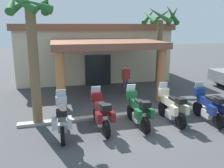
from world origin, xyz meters
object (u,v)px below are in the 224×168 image
(motel_building, at_px, (91,50))
(motorcycle_blue, at_px, (209,107))
(pedestrian, at_px, (126,78))
(motorcycle_green, at_px, (138,110))
(motorcycle_cream, at_px, (172,107))
(motorcycle_silver, at_px, (62,118))
(motorcycle_maroon, at_px, (101,113))
(palm_tree_near_portico, at_px, (160,27))
(palm_tree_roadside, at_px, (32,33))

(motel_building, bearing_deg, motorcycle_blue, -72.90)
(motel_building, distance_m, pedestrian, 6.04)
(motorcycle_green, xyz_separation_m, motorcycle_cream, (1.55, 0.02, 0.00))
(motorcycle_silver, xyz_separation_m, motorcycle_maroon, (1.55, 0.16, 0.00))
(motorcycle_maroon, bearing_deg, palm_tree_near_portico, -42.86)
(motel_building, height_order, motorcycle_cream, motel_building)
(motorcycle_silver, distance_m, palm_tree_roadside, 3.52)
(motorcycle_maroon, xyz_separation_m, pedestrian, (2.65, 4.82, 0.32))
(motorcycle_maroon, xyz_separation_m, motorcycle_green, (1.55, -0.06, 0.00))
(motorcycle_green, relative_size, palm_tree_roadside, 0.40)
(motorcycle_silver, bearing_deg, motorcycle_maroon, -80.18)
(motorcycle_silver, distance_m, motorcycle_blue, 6.21)
(motorcycle_maroon, bearing_deg, motel_building, -10.77)
(motorcycle_cream, height_order, pedestrian, pedestrian)
(motorcycle_silver, bearing_deg, motorcycle_blue, -88.55)
(motorcycle_green, height_order, palm_tree_roadside, palm_tree_roadside)
(motorcycle_green, xyz_separation_m, motorcycle_blue, (3.10, -0.37, 0.00))
(motel_building, distance_m, motorcycle_silver, 11.39)
(motorcycle_silver, bearing_deg, motel_building, -12.49)
(pedestrian, xyz_separation_m, palm_tree_roadside, (-5.11, -3.58, 2.78))
(pedestrian, xyz_separation_m, palm_tree_near_portico, (2.95, 1.64, 2.94))
(motorcycle_blue, bearing_deg, motorcycle_silver, 90.25)
(motel_building, xyz_separation_m, motorcycle_green, (-0.11, -10.74, -1.45))
(motorcycle_green, xyz_separation_m, pedestrian, (1.10, 4.89, 0.32))
(palm_tree_near_portico, bearing_deg, motorcycle_silver, -137.22)
(motorcycle_maroon, distance_m, palm_tree_roadside, 4.15)
(motorcycle_silver, distance_m, pedestrian, 6.53)
(motorcycle_silver, relative_size, palm_tree_near_portico, 0.41)
(pedestrian, distance_m, palm_tree_near_portico, 4.48)
(pedestrian, bearing_deg, motorcycle_silver, -36.12)
(motel_building, distance_m, motorcycle_maroon, 10.90)
(motorcycle_blue, bearing_deg, motel_building, 17.89)
(motorcycle_maroon, distance_m, motorcycle_cream, 3.10)
(motorcycle_silver, distance_m, motorcycle_maroon, 1.56)
(motorcycle_green, distance_m, palm_tree_near_portico, 8.35)
(palm_tree_near_portico, relative_size, palm_tree_roadside, 0.99)
(motorcycle_green, bearing_deg, motorcycle_cream, -90.70)
(motorcycle_maroon, height_order, pedestrian, pedestrian)
(motorcycle_cream, bearing_deg, palm_tree_near_portico, -21.76)
(motorcycle_green, bearing_deg, motorcycle_blue, -98.25)
(motorcycle_silver, distance_m, motorcycle_green, 3.10)
(motorcycle_silver, xyz_separation_m, motorcycle_blue, (6.20, -0.28, 0.00))
(motorcycle_green, distance_m, palm_tree_roadside, 5.24)
(motorcycle_cream, height_order, motorcycle_blue, same)
(motel_building, height_order, palm_tree_roadside, palm_tree_roadside)
(motorcycle_maroon, height_order, motorcycle_cream, same)
(pedestrian, bearing_deg, motorcycle_maroon, -24.77)
(motorcycle_green, relative_size, palm_tree_near_portico, 0.41)
(motel_building, distance_m, palm_tree_near_portico, 6.05)
(motorcycle_silver, height_order, palm_tree_near_portico, palm_tree_near_portico)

